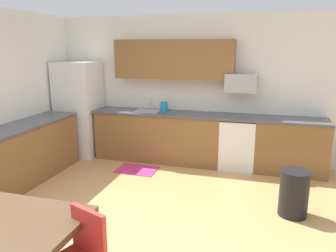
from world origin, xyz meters
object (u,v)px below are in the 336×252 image
(refrigerator, at_px, (79,109))
(microwave, at_px, (241,83))
(trash_bin, at_px, (294,193))
(kettle, at_px, (164,107))
(oven_range, at_px, (238,143))

(refrigerator, xyz_separation_m, microwave, (3.10, 0.18, 0.59))
(trash_bin, xyz_separation_m, kettle, (-2.21, 1.64, 0.72))
(refrigerator, distance_m, kettle, 1.72)
(microwave, bearing_deg, oven_range, -90.00)
(microwave, relative_size, kettle, 2.70)
(oven_range, relative_size, kettle, 4.55)
(microwave, xyz_separation_m, trash_bin, (0.83, -1.69, -1.21))
(refrigerator, distance_m, microwave, 3.16)
(microwave, bearing_deg, kettle, -177.93)
(refrigerator, relative_size, kettle, 9.23)
(oven_range, bearing_deg, trash_bin, -62.51)
(microwave, height_order, kettle, microwave)
(refrigerator, bearing_deg, kettle, 4.33)
(oven_range, xyz_separation_m, trash_bin, (0.83, -1.59, -0.16))
(trash_bin, height_order, kettle, kettle)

